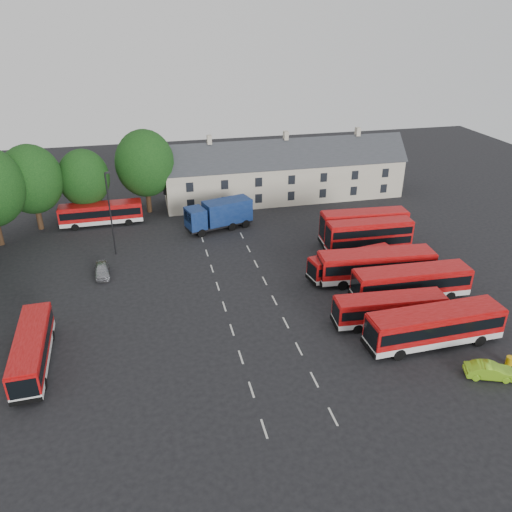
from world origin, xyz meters
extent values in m
plane|color=black|center=(0.00, 0.00, 0.00)|extent=(140.00, 140.00, 0.00)
cube|color=beige|center=(0.00, -14.00, 0.01)|extent=(0.15, 1.80, 0.01)
cube|color=beige|center=(0.00, -10.00, 0.01)|extent=(0.15, 1.80, 0.01)
cube|color=beige|center=(0.00, -6.00, 0.01)|extent=(0.15, 1.80, 0.01)
cube|color=beige|center=(0.00, -2.00, 0.01)|extent=(0.15, 1.80, 0.01)
cube|color=beige|center=(0.00, 2.00, 0.01)|extent=(0.15, 1.80, 0.01)
cube|color=beige|center=(0.00, 6.00, 0.01)|extent=(0.15, 1.80, 0.01)
cube|color=beige|center=(0.00, 10.00, 0.01)|extent=(0.15, 1.80, 0.01)
cube|color=beige|center=(0.00, 14.00, 0.01)|extent=(0.15, 1.80, 0.01)
cube|color=beige|center=(0.00, 18.00, 0.01)|extent=(0.15, 1.80, 0.01)
cube|color=beige|center=(5.00, -14.00, 0.01)|extent=(0.15, 1.80, 0.01)
cube|color=beige|center=(5.00, -10.00, 0.01)|extent=(0.15, 1.80, 0.01)
cube|color=beige|center=(5.00, -6.00, 0.01)|extent=(0.15, 1.80, 0.01)
cube|color=beige|center=(5.00, -2.00, 0.01)|extent=(0.15, 1.80, 0.01)
cube|color=beige|center=(5.00, 2.00, 0.01)|extent=(0.15, 1.80, 0.01)
cube|color=beige|center=(5.00, 6.00, 0.01)|extent=(0.15, 1.80, 0.01)
cube|color=beige|center=(5.00, 10.00, 0.01)|extent=(0.15, 1.80, 0.01)
cube|color=beige|center=(5.00, 14.00, 0.01)|extent=(0.15, 1.80, 0.01)
cube|color=beige|center=(5.00, 18.00, 0.01)|extent=(0.15, 1.80, 0.01)
cylinder|color=black|center=(-20.00, 26.00, 2.01)|extent=(0.70, 0.70, 4.02)
ellipsoid|color=black|center=(-20.00, 26.00, 6.68)|extent=(7.59, 7.59, 8.73)
cylinder|color=black|center=(-14.00, 28.00, 1.75)|extent=(0.70, 0.70, 3.50)
ellipsoid|color=black|center=(-14.00, 28.00, 5.81)|extent=(6.60, 6.60, 7.59)
cylinder|color=black|center=(-6.00, 29.00, 2.10)|extent=(0.70, 0.70, 4.20)
ellipsoid|color=black|center=(-6.00, 29.00, 6.97)|extent=(7.92, 7.92, 9.11)
cube|color=beige|center=(14.00, 30.00, 2.75)|extent=(35.00, 7.00, 5.50)
cube|color=#2D3035|center=(14.00, 30.00, 5.50)|extent=(35.70, 7.13, 7.13)
cube|color=beige|center=(3.00, 30.00, 9.46)|extent=(0.60, 0.90, 1.20)
cube|color=beige|center=(14.00, 30.00, 9.46)|extent=(0.60, 0.90, 1.20)
cube|color=beige|center=(25.00, 30.00, 9.46)|extent=(0.60, 0.90, 1.20)
cube|color=silver|center=(16.24, -7.92, 0.83)|extent=(11.88, 2.99, 0.59)
cube|color=#A60A0B|center=(16.24, -7.92, 2.17)|extent=(11.88, 2.99, 2.09)
cube|color=black|center=(16.24, -7.92, 2.23)|extent=(11.41, 3.05, 1.02)
cube|color=#A60A0B|center=(16.24, -7.92, 3.28)|extent=(11.64, 2.88, 0.13)
cylinder|color=black|center=(12.49, -9.24, 0.54)|extent=(1.08, 0.33, 1.07)
cylinder|color=black|center=(19.99, -6.61, 0.54)|extent=(1.08, 0.33, 1.07)
cube|color=silver|center=(14.00, -4.21, 0.71)|extent=(10.17, 3.02, 0.50)
cube|color=#A60A0B|center=(14.00, -4.21, 1.85)|extent=(10.17, 3.02, 1.78)
cube|color=black|center=(14.00, -4.21, 1.89)|extent=(9.78, 3.04, 0.87)
cube|color=#A60A0B|center=(14.00, -4.21, 2.78)|extent=(9.97, 2.91, 0.11)
cylinder|color=black|center=(10.73, -5.00, 0.46)|extent=(0.93, 0.32, 0.91)
cylinder|color=black|center=(17.28, -3.42, 0.46)|extent=(0.93, 0.32, 0.91)
cube|color=silver|center=(18.07, -0.62, 0.81)|extent=(11.61, 3.06, 0.58)
cube|color=#A60A0B|center=(18.07, -0.62, 2.12)|extent=(11.61, 3.06, 2.04)
cube|color=black|center=(18.07, -0.62, 2.17)|extent=(11.15, 3.11, 0.99)
cube|color=#A60A0B|center=(18.07, -0.62, 3.19)|extent=(11.37, 2.95, 0.13)
cylinder|color=black|center=(14.34, -1.66, 0.52)|extent=(1.06, 0.33, 1.05)
cylinder|color=black|center=(21.80, 0.42, 0.52)|extent=(1.06, 0.33, 1.05)
cube|color=silver|center=(16.22, 3.35, 0.85)|extent=(12.19, 3.74, 0.60)
cube|color=#A60A0B|center=(16.22, 3.35, 2.21)|extent=(12.19, 3.74, 2.13)
cube|color=black|center=(16.22, 3.35, 2.26)|extent=(11.71, 3.76, 1.04)
cube|color=#A60A0B|center=(16.22, 3.35, 3.33)|extent=(11.94, 3.61, 0.13)
cylinder|color=black|center=(12.29, 2.45, 0.55)|extent=(1.11, 0.40, 1.09)
cylinder|color=black|center=(20.15, 4.25, 0.55)|extent=(1.11, 0.40, 1.09)
cube|color=silver|center=(14.26, 4.89, 0.68)|extent=(9.91, 3.76, 0.48)
cube|color=#A60A0B|center=(14.26, 4.89, 1.78)|extent=(9.91, 3.76, 1.72)
cube|color=black|center=(14.26, 4.89, 1.83)|extent=(9.54, 3.75, 0.84)
cube|color=#A60A0B|center=(14.26, 4.89, 2.69)|extent=(9.71, 3.64, 0.11)
cylinder|color=black|center=(11.37, 3.40, 0.44)|extent=(0.91, 0.39, 0.88)
cylinder|color=black|center=(17.16, 6.37, 0.44)|extent=(0.91, 0.39, 0.88)
cube|color=silver|center=(18.31, 9.75, 0.70)|extent=(9.98, 2.60, 0.50)
cube|color=#A60A0B|center=(18.31, 9.75, 2.45)|extent=(9.98, 2.60, 3.02)
cube|color=black|center=(18.31, 9.75, 1.87)|extent=(9.58, 2.64, 0.86)
cube|color=#A60A0B|center=(18.31, 9.75, 4.01)|extent=(9.77, 2.50, 0.11)
cylinder|color=black|center=(15.11, 8.85, 0.45)|extent=(0.91, 0.28, 0.90)
cylinder|color=black|center=(21.51, 10.66, 0.45)|extent=(0.91, 0.28, 0.90)
cube|color=black|center=(18.31, 9.75, 3.04)|extent=(9.58, 2.64, 0.86)
cube|color=silver|center=(18.78, 12.29, 0.73)|extent=(10.45, 3.02, 0.52)
cube|color=#A60A0B|center=(18.78, 12.29, 2.56)|extent=(10.45, 3.02, 3.14)
cube|color=black|center=(18.78, 12.29, 1.95)|extent=(10.05, 3.05, 0.89)
cube|color=#A60A0B|center=(18.78, 12.29, 4.18)|extent=(10.24, 2.92, 0.11)
cylinder|color=black|center=(15.42, 11.45, 0.47)|extent=(0.95, 0.32, 0.94)
cylinder|color=black|center=(22.15, 13.13, 0.47)|extent=(0.95, 0.32, 0.94)
cube|color=black|center=(18.78, 12.29, 3.17)|extent=(10.05, 3.05, 0.89)
cube|color=silver|center=(-16.31, -3.18, 0.71)|extent=(2.66, 10.11, 0.50)
cube|color=#A60A0B|center=(-16.31, -3.18, 1.85)|extent=(2.66, 10.11, 1.78)
cube|color=black|center=(-16.31, -3.18, 1.89)|extent=(2.70, 9.71, 0.87)
cube|color=#A60A0B|center=(-16.31, -3.18, 2.78)|extent=(2.56, 9.91, 0.11)
cylinder|color=black|center=(-15.16, -6.35, 0.46)|extent=(0.29, 0.92, 0.91)
cylinder|color=black|center=(-17.46, -0.02, 0.46)|extent=(0.29, 0.92, 0.91)
cube|color=silver|center=(-12.26, 25.54, 0.74)|extent=(10.56, 2.59, 0.53)
cube|color=#A60A0B|center=(-12.26, 25.54, 1.94)|extent=(10.56, 2.59, 1.86)
cube|color=black|center=(-12.26, 25.54, 1.98)|extent=(10.14, 2.64, 0.91)
cube|color=#A60A0B|center=(-12.26, 25.54, 2.92)|extent=(10.35, 2.49, 0.11)
cylinder|color=black|center=(-15.60, 24.39, 0.48)|extent=(0.96, 0.29, 0.96)
cylinder|color=black|center=(-8.91, 26.68, 0.48)|extent=(0.96, 0.29, 0.96)
cube|color=black|center=(2.57, 20.68, 0.69)|extent=(8.83, 4.48, 0.32)
cube|color=navy|center=(-0.52, 19.82, 2.13)|extent=(2.77, 3.14, 2.56)
cube|color=black|center=(-1.49, 19.54, 2.52)|extent=(0.71, 2.21, 1.28)
cube|color=navy|center=(3.75, 21.01, 2.29)|extent=(6.57, 4.20, 2.88)
cylinder|color=black|center=(0.01, 18.71, 0.53)|extent=(1.11, 0.57, 1.07)
cylinder|color=black|center=(5.36, 22.71, 0.53)|extent=(1.11, 0.57, 1.07)
imported|color=#999BA1|center=(-11.68, 11.13, 0.66)|extent=(1.84, 3.96, 1.31)
imported|color=#88CF1F|center=(18.32, -12.79, 0.62)|extent=(4.00, 2.52, 1.24)
cylinder|color=gold|center=(20.89, -11.79, 0.37)|extent=(0.58, 0.58, 0.73)
cylinder|color=black|center=(-10.39, 16.12, 4.89)|extent=(0.18, 0.18, 9.78)
cube|color=black|center=(-10.11, 16.22, 9.78)|extent=(0.63, 0.42, 0.18)
camera|label=1|loc=(-6.25, -38.44, 25.81)|focal=35.00mm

